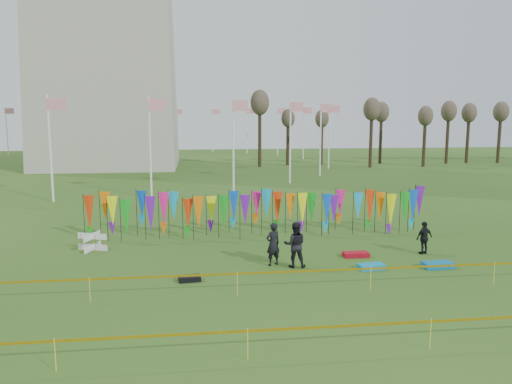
{
  "coord_description": "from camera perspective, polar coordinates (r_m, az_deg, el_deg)",
  "views": [
    {
      "loc": [
        -3.31,
        -18.85,
        6.38
      ],
      "look_at": [
        -0.24,
        6.0,
        2.59
      ],
      "focal_mm": 35.0,
      "sensor_mm": 36.0,
      "label": 1
    }
  ],
  "objects": [
    {
      "name": "caution_tape_near",
      "position": [
        18.3,
        3.07,
        -9.24
      ],
      "size": [
        26.0,
        0.02,
        0.9
      ],
      "color": "#EFBA05",
      "rests_on": "ground"
    },
    {
      "name": "kite_bag_black",
      "position": [
        20.01,
        -7.61,
        -9.77
      ],
      "size": [
        0.91,
        0.6,
        0.2
      ],
      "primitive_type": "cube",
      "rotation": [
        0.0,
        0.0,
        0.13
      ],
      "color": "black",
      "rests_on": "ground"
    },
    {
      "name": "banner_row",
      "position": [
        26.99,
        0.72,
        -1.86
      ],
      "size": [
        18.64,
        0.64,
        2.36
      ],
      "color": "black",
      "rests_on": "ground"
    },
    {
      "name": "kite_bag_teal",
      "position": [
        22.83,
        20.06,
        -7.84
      ],
      "size": [
        1.32,
        0.69,
        0.25
      ],
      "primitive_type": "cube",
      "rotation": [
        0.0,
        0.0,
        0.06
      ],
      "color": "#0B70A6",
      "rests_on": "ground"
    },
    {
      "name": "ground",
      "position": [
        20.17,
        2.82,
        -9.85
      ],
      "size": [
        160.0,
        160.0,
        0.0
      ],
      "primitive_type": "plane",
      "color": "#264A14",
      "rests_on": "ground"
    },
    {
      "name": "person_right",
      "position": [
        24.7,
        18.68,
        -4.98
      ],
      "size": [
        1.03,
        0.78,
        1.55
      ],
      "primitive_type": "imported",
      "rotation": [
        0.0,
        0.0,
        3.47
      ],
      "color": "black",
      "rests_on": "ground"
    },
    {
      "name": "flagpole_ring",
      "position": [
        67.74,
        -16.22,
        6.25
      ],
      "size": [
        57.4,
        56.16,
        8.0
      ],
      "color": "white",
      "rests_on": "ground"
    },
    {
      "name": "tree_line",
      "position": [
        72.09,
        22.5,
        7.79
      ],
      "size": [
        53.92,
        1.92,
        7.84
      ],
      "color": "#34261A",
      "rests_on": "ground"
    },
    {
      "name": "box_kite",
      "position": [
        25.32,
        -18.19,
        -5.42
      ],
      "size": [
        0.78,
        0.78,
        0.87
      ],
      "rotation": [
        0.0,
        0.0,
        -0.34
      ],
      "color": "red",
      "rests_on": "ground"
    },
    {
      "name": "person_mid",
      "position": [
        21.44,
        4.47,
        -6.01
      ],
      "size": [
        1.03,
        0.73,
        1.96
      ],
      "primitive_type": "imported",
      "rotation": [
        0.0,
        0.0,
        2.99
      ],
      "color": "black",
      "rests_on": "ground"
    },
    {
      "name": "caution_tape_far",
      "position": [
        13.87,
        6.69,
        -15.29
      ],
      "size": [
        26.0,
        0.02,
        0.9
      ],
      "color": "#EFBA05",
      "rests_on": "ground"
    },
    {
      "name": "kite_bag_turquoise",
      "position": [
        21.84,
        13.04,
        -8.31
      ],
      "size": [
        1.17,
        0.69,
        0.22
      ],
      "primitive_type": "cube",
      "rotation": [
        0.0,
        0.0,
        0.13
      ],
      "color": "#0D93C6",
      "rests_on": "ground"
    },
    {
      "name": "kite_bag_red",
      "position": [
        23.56,
        11.33,
        -7.02
      ],
      "size": [
        1.17,
        0.55,
        0.21
      ],
      "primitive_type": "cube",
      "rotation": [
        0.0,
        0.0,
        0.01
      ],
      "color": "#B00B1D",
      "rests_on": "ground"
    },
    {
      "name": "person_left",
      "position": [
        21.65,
        1.96,
        -5.96
      ],
      "size": [
        0.83,
        0.74,
        1.88
      ],
      "primitive_type": "imported",
      "rotation": [
        0.0,
        0.0,
        3.57
      ],
      "color": "black",
      "rests_on": "ground"
    }
  ]
}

